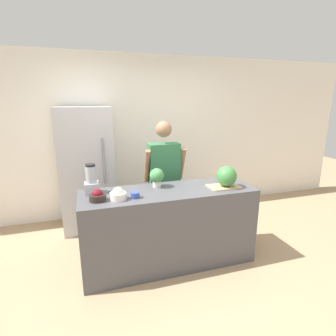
# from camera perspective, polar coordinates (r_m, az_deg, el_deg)

# --- Properties ---
(ground_plane) EXTENTS (14.00, 14.00, 0.00)m
(ground_plane) POSITION_cam_1_polar(r_m,az_deg,el_deg) (3.12, 2.03, -22.63)
(ground_plane) COLOR tan
(wall_back) EXTENTS (8.00, 0.06, 2.60)m
(wall_back) POSITION_cam_1_polar(r_m,az_deg,el_deg) (4.42, -6.24, 6.82)
(wall_back) COLOR white
(wall_back) RESTS_ON ground_plane
(counter_island) EXTENTS (1.96, 0.63, 0.90)m
(counter_island) POSITION_cam_1_polar(r_m,az_deg,el_deg) (3.13, 0.17, -12.68)
(counter_island) COLOR #4C4C51
(counter_island) RESTS_ON ground_plane
(refrigerator) EXTENTS (0.75, 0.69, 1.80)m
(refrigerator) POSITION_cam_1_polar(r_m,az_deg,el_deg) (4.04, -17.16, -0.25)
(refrigerator) COLOR #B7B7BC
(refrigerator) RESTS_ON ground_plane
(person) EXTENTS (0.55, 0.26, 1.62)m
(person) POSITION_cam_1_polar(r_m,az_deg,el_deg) (3.60, -0.90, -2.53)
(person) COLOR #4C608C
(person) RESTS_ON ground_plane
(cutting_board) EXTENTS (0.36, 0.23, 0.01)m
(cutting_board) POSITION_cam_1_polar(r_m,az_deg,el_deg) (3.12, 12.06, -3.97)
(cutting_board) COLOR tan
(cutting_board) RESTS_ON counter_island
(watermelon) EXTENTS (0.23, 0.23, 0.23)m
(watermelon) POSITION_cam_1_polar(r_m,az_deg,el_deg) (3.09, 12.62, -1.76)
(watermelon) COLOR #3D7F3D
(watermelon) RESTS_ON cutting_board
(bowl_cherries) EXTENTS (0.17, 0.17, 0.12)m
(bowl_cherries) POSITION_cam_1_polar(r_m,az_deg,el_deg) (2.73, -15.08, -5.95)
(bowl_cherries) COLOR #2D231E
(bowl_cherries) RESTS_ON counter_island
(bowl_cream) EXTENTS (0.16, 0.16, 0.13)m
(bowl_cream) POSITION_cam_1_polar(r_m,az_deg,el_deg) (2.71, -10.83, -5.70)
(bowl_cream) COLOR white
(bowl_cream) RESTS_ON counter_island
(bowl_small_blue) EXTENTS (0.09, 0.09, 0.06)m
(bowl_small_blue) POSITION_cam_1_polar(r_m,az_deg,el_deg) (2.74, -7.18, -5.85)
(bowl_small_blue) COLOR #334C9E
(bowl_small_blue) RESTS_ON counter_island
(blender) EXTENTS (0.15, 0.15, 0.33)m
(blender) POSITION_cam_1_polar(r_m,az_deg,el_deg) (2.94, -16.34, -2.76)
(blender) COLOR #B7B7BC
(blender) RESTS_ON counter_island
(potted_plant) EXTENTS (0.17, 0.17, 0.22)m
(potted_plant) POSITION_cam_1_polar(r_m,az_deg,el_deg) (3.03, -2.45, -1.86)
(potted_plant) COLOR beige
(potted_plant) RESTS_ON counter_island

